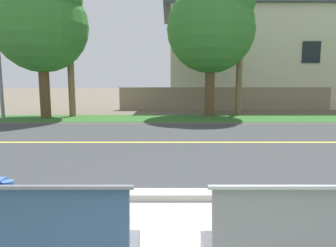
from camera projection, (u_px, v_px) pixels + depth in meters
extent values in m
plane|color=#665B4C|center=(168.00, 134.00, 10.05)|extent=(140.00, 140.00, 0.00)
cube|color=#ADA89E|center=(168.00, 195.00, 4.45)|extent=(44.00, 0.30, 0.11)
cube|color=#383A3D|center=(168.00, 143.00, 8.57)|extent=(52.00, 8.00, 0.01)
cube|color=#E0CC4C|center=(168.00, 142.00, 8.57)|extent=(48.00, 0.14, 0.01)
cube|color=#2D6026|center=(167.00, 118.00, 14.20)|extent=(48.00, 2.80, 0.02)
cube|color=slate|center=(19.00, 246.00, 2.39)|extent=(1.89, 0.44, 0.05)
cube|color=navy|center=(3.00, 224.00, 2.16)|extent=(1.81, 0.12, 0.52)
cylinder|color=slate|center=(0.00, 188.00, 2.11)|extent=(1.89, 0.04, 0.04)
cube|color=#9EA0A8|center=(319.00, 246.00, 2.40)|extent=(1.89, 0.44, 0.05)
cube|color=slate|center=(336.00, 224.00, 2.17)|extent=(1.81, 0.12, 0.52)
cylinder|color=black|center=(6.00, 225.00, 2.57)|extent=(0.15, 0.42, 0.15)
cylinder|color=black|center=(0.00, 245.00, 2.79)|extent=(0.12, 0.12, 0.43)
cylinder|color=black|center=(19.00, 245.00, 2.80)|extent=(0.12, 0.12, 0.43)
cylinder|color=#33599E|center=(9.00, 209.00, 2.37)|extent=(0.09, 0.09, 0.46)
cylinder|color=brown|center=(43.00, 90.00, 14.29)|extent=(0.48, 0.48, 2.72)
sphere|color=#33752D|center=(40.00, 25.00, 13.87)|extent=(4.35, 4.35, 4.35)
cylinder|color=brown|center=(209.00, 90.00, 15.09)|extent=(0.48, 0.48, 2.70)
sphere|color=#33752D|center=(210.00, 29.00, 14.68)|extent=(4.32, 4.32, 4.32)
sphere|color=#33752D|center=(222.00, 0.00, 14.18)|extent=(3.02, 3.02, 3.02)
cylinder|color=brown|center=(239.00, 28.00, 15.41)|extent=(0.32, 0.32, 8.99)
cylinder|color=brown|center=(68.00, 33.00, 14.45)|extent=(0.32, 0.32, 8.12)
cube|color=gray|center=(223.00, 99.00, 18.53)|extent=(13.00, 0.36, 1.40)
cube|color=beige|center=(252.00, 61.00, 21.36)|extent=(11.77, 6.40, 6.41)
cube|color=#474C56|center=(253.00, 10.00, 20.87)|extent=(12.71, 6.91, 0.60)
cube|color=#232833|center=(223.00, 52.00, 18.11)|extent=(1.10, 0.06, 1.30)
cube|color=#232833|center=(310.00, 52.00, 18.12)|extent=(1.10, 0.06, 1.30)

